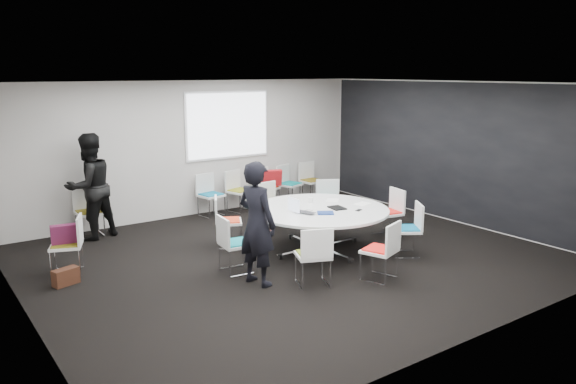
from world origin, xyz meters
TOP-DOWN VIEW (x-y plane):
  - room_shell at (0.09, 0.00)m, footprint 8.08×7.08m
  - conference_table at (0.60, 0.05)m, footprint 2.33×2.33m
  - projection_screen at (0.80, 3.46)m, footprint 1.90×0.03m
  - chair_ring_a at (2.13, -0.04)m, footprint 0.52×0.53m
  - chair_ring_b at (1.75, 1.20)m, footprint 0.63×0.62m
  - chair_ring_c at (0.73, 1.65)m, footprint 0.51×0.50m
  - chair_ring_d at (-0.56, 1.13)m, footprint 0.61×0.62m
  - chair_ring_e at (-1.10, -0.06)m, footprint 0.50×0.51m
  - chair_ring_f at (-0.47, -1.16)m, footprint 0.59×0.59m
  - chair_ring_g at (0.46, -1.55)m, footprint 0.58×0.58m
  - chair_ring_h at (1.59, -1.00)m, footprint 0.63×0.63m
  - chair_back_a at (0.18, 3.17)m, footprint 0.52×0.51m
  - chair_back_b at (0.88, 3.16)m, footprint 0.57×0.56m
  - chair_back_c at (1.55, 3.14)m, footprint 0.52×0.51m
  - chair_back_d at (2.19, 3.14)m, footprint 0.58×0.57m
  - chair_back_e at (2.84, 3.17)m, footprint 0.48×0.47m
  - chair_spare_left at (-3.17, 1.34)m, footprint 0.59×0.59m
  - chair_person_back at (-2.33, 3.16)m, footprint 0.47×0.46m
  - person_main at (-1.07, -0.64)m, footprint 0.57×0.73m
  - person_back at (-2.33, 2.99)m, footprint 1.11×0.98m
  - laptop at (0.24, -0.06)m, footprint 0.33×0.42m
  - laptop_lid at (0.07, 0.06)m, footprint 0.02×0.30m
  - notebook_black at (0.84, -0.12)m, footprint 0.27×0.33m
  - tablet_folio at (0.46, -0.28)m, footprint 0.33×0.31m
  - papers_right at (1.16, 0.39)m, footprint 0.36×0.36m
  - papers_front at (1.41, -0.12)m, footprint 0.34×0.27m
  - cup at (0.74, 0.48)m, footprint 0.08×0.08m
  - phone at (1.05, -0.43)m, footprint 0.16×0.12m
  - maroon_bag at (-3.19, 1.35)m, footprint 0.42×0.20m
  - brown_bag at (-3.33, 0.90)m, footprint 0.39×0.26m
  - red_jacket at (1.55, 2.92)m, footprint 0.47×0.29m

SIDE VIEW (x-z plane):
  - brown_bag at x=-3.33m, z-range 0.00..0.24m
  - chair_ring_a at x=2.13m, z-range -0.16..0.72m
  - chair_ring_b at x=1.75m, z-range -0.16..0.72m
  - chair_ring_c at x=0.73m, z-range -0.16..0.72m
  - chair_ring_d at x=-0.56m, z-range -0.16..0.72m
  - chair_ring_e at x=-1.10m, z-range -0.16..0.72m
  - chair_ring_f at x=-0.47m, z-range -0.16..0.72m
  - chair_ring_g at x=0.46m, z-range -0.16..0.72m
  - chair_ring_h at x=1.59m, z-range -0.16..0.72m
  - chair_back_a at x=0.18m, z-range -0.16..0.72m
  - chair_back_b at x=0.88m, z-range -0.16..0.72m
  - chair_back_c at x=1.55m, z-range -0.16..0.72m
  - chair_back_d at x=2.19m, z-range -0.16..0.72m
  - chair_back_e at x=2.84m, z-range -0.16..0.72m
  - chair_spare_left at x=-3.17m, z-range -0.16..0.72m
  - chair_person_back at x=-2.33m, z-range -0.16..0.72m
  - conference_table at x=0.60m, z-range 0.19..0.92m
  - maroon_bag at x=-3.19m, z-range 0.48..0.76m
  - red_jacket at x=1.55m, z-range 0.52..0.88m
  - papers_right at x=1.16m, z-range 0.73..0.73m
  - papers_front at x=1.41m, z-range 0.73..0.73m
  - phone at x=1.05m, z-range 0.73..0.74m
  - notebook_black at x=0.84m, z-range 0.73..0.75m
  - tablet_folio at x=0.46m, z-range 0.73..0.76m
  - laptop at x=0.24m, z-range 0.73..0.76m
  - cup at x=0.74m, z-range 0.73..0.82m
  - laptop_lid at x=0.07m, z-range 0.75..0.97m
  - person_main at x=-1.07m, z-range 0.00..1.78m
  - person_back at x=-2.33m, z-range 0.00..1.92m
  - room_shell at x=0.09m, z-range -0.04..2.84m
  - projection_screen at x=0.80m, z-range 1.17..2.53m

